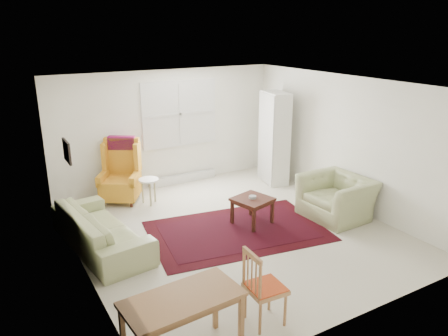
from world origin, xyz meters
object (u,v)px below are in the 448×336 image
desk_chair (266,286)px  desk (183,329)px  armchair (337,194)px  stool (149,191)px  sofa (100,221)px  wingback_chair (119,172)px  cabinet (275,138)px  coffee_table (252,211)px

desk_chair → desk: bearing=97.9°
armchair → stool: armchair is taller
stool → sofa: bearing=-134.8°
wingback_chair → stool: bearing=-8.3°
sofa → armchair: bearing=-111.1°
cabinet → wingback_chair: bearing=-177.2°
wingback_chair → desk_chair: bearing=-53.8°
desk_chair → wingback_chair: bearing=7.3°
cabinet → desk_chair: size_ratio=2.10×
sofa → desk_chair: desk_chair is taller
armchair → desk: (-3.96, -1.90, -0.07)m
sofa → wingback_chair: bearing=-33.8°
sofa → desk_chair: size_ratio=2.30×
armchair → stool: size_ratio=2.23×
wingback_chair → desk: wingback_chair is taller
armchair → desk_chair: (-2.87, -1.81, 0.03)m
wingback_chair → cabinet: 3.42m
stool → cabinet: cabinet is taller
cabinet → desk_chair: 5.01m
cabinet → desk: size_ratio=1.67×
coffee_table → desk: desk is taller
coffee_table → desk: 3.46m
stool → desk: bearing=-106.3°
cabinet → desk: cabinet is taller
cabinet → coffee_table: bearing=-123.5°
sofa → desk: size_ratio=1.83×
coffee_table → desk_chair: size_ratio=0.62×
stool → desk: size_ratio=0.43×
armchair → cabinet: bearing=173.6°
sofa → coffee_table: sofa is taller
coffee_table → desk_chair: desk_chair is taller
stool → cabinet: (2.90, -0.16, 0.75)m
sofa → cabinet: size_ratio=1.09×
stool → desk_chair: size_ratio=0.54×
sofa → wingback_chair: (0.85, 1.70, 0.19)m
coffee_table → sofa: bearing=169.4°
armchair → desk_chair: desk_chair is taller
sofa → cabinet: 4.39m
sofa → desk: (0.08, -2.90, -0.06)m
desk → desk_chair: desk_chair is taller
desk → desk_chair: 1.10m
sofa → cabinet: cabinet is taller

